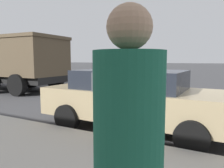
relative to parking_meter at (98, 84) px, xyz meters
name	(u,v)px	position (x,y,z in m)	size (l,w,h in m)	color
ground_plane	(166,120)	(2.71, -0.56, -1.27)	(220.00, 220.00, 0.00)	#424244
parking_meter	(98,84)	(0.00, 0.00, 0.00)	(0.21, 0.19, 1.45)	#4C5156
car_tan	(135,98)	(1.59, -0.08, -0.49)	(2.03, 4.62, 1.45)	tan
dump_truck	(3,60)	(4.86, 9.36, 0.45)	(3.15, 7.67, 3.14)	black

